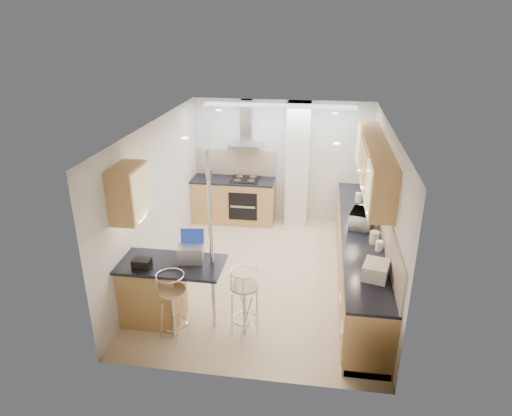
# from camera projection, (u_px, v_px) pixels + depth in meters

# --- Properties ---
(ground) EXTENTS (4.80, 4.80, 0.00)m
(ground) POSITION_uv_depth(u_px,v_px,m) (266.00, 274.00, 7.63)
(ground) COLOR beige
(ground) RESTS_ON ground
(room_shell) EXTENTS (3.64, 4.84, 2.51)m
(room_shell) POSITION_uv_depth(u_px,v_px,m) (289.00, 181.00, 7.33)
(room_shell) COLOR silver
(room_shell) RESTS_ON ground
(right_counter) EXTENTS (0.63, 4.40, 0.92)m
(right_counter) POSITION_uv_depth(u_px,v_px,m) (359.00, 257.00, 7.25)
(right_counter) COLOR tan
(right_counter) RESTS_ON ground
(back_counter) EXTENTS (1.70, 0.63, 0.92)m
(back_counter) POSITION_uv_depth(u_px,v_px,m) (234.00, 200.00, 9.50)
(back_counter) COLOR tan
(back_counter) RESTS_ON ground
(peninsula) EXTENTS (1.47, 0.72, 0.94)m
(peninsula) POSITION_uv_depth(u_px,v_px,m) (172.00, 292.00, 6.28)
(peninsula) COLOR tan
(peninsula) RESTS_ON ground
(microwave) EXTENTS (0.44, 0.55, 0.27)m
(microwave) POSITION_uv_depth(u_px,v_px,m) (362.00, 219.00, 7.15)
(microwave) COLOR white
(microwave) RESTS_ON right_counter
(laptop) EXTENTS (0.36, 0.29, 0.23)m
(laptop) POSITION_uv_depth(u_px,v_px,m) (191.00, 254.00, 6.10)
(laptop) COLOR #A3A5AA
(laptop) RESTS_ON peninsula
(bag) EXTENTS (0.23, 0.17, 0.13)m
(bag) POSITION_uv_depth(u_px,v_px,m) (142.00, 264.00, 5.96)
(bag) COLOR black
(bag) RESTS_ON peninsula
(bar_stool_near) EXTENTS (0.41, 0.41, 0.97)m
(bar_stool_near) POSITION_uv_depth(u_px,v_px,m) (172.00, 306.00, 5.96)
(bar_stool_near) COLOR tan
(bar_stool_near) RESTS_ON ground
(bar_stool_end) EXTENTS (0.54, 0.54, 0.97)m
(bar_stool_end) POSITION_uv_depth(u_px,v_px,m) (245.00, 302.00, 6.05)
(bar_stool_end) COLOR tan
(bar_stool_end) RESTS_ON ground
(jar_a) EXTENTS (0.16, 0.16, 0.16)m
(jar_a) POSITION_uv_depth(u_px,v_px,m) (362.00, 210.00, 7.64)
(jar_a) COLOR silver
(jar_a) RESTS_ON right_counter
(jar_b) EXTENTS (0.14, 0.14, 0.17)m
(jar_b) POSITION_uv_depth(u_px,v_px,m) (358.00, 198.00, 8.13)
(jar_b) COLOR silver
(jar_b) RESTS_ON right_counter
(jar_c) EXTENTS (0.14, 0.14, 0.18)m
(jar_c) POSITION_uv_depth(u_px,v_px,m) (374.00, 237.00, 6.65)
(jar_c) COLOR #B7B693
(jar_c) RESTS_ON right_counter
(jar_d) EXTENTS (0.11, 0.11, 0.15)m
(jar_d) POSITION_uv_depth(u_px,v_px,m) (379.00, 246.00, 6.44)
(jar_d) COLOR white
(jar_d) RESTS_ON right_counter
(bread_bin) EXTENTS (0.38, 0.44, 0.20)m
(bread_bin) POSITION_uv_depth(u_px,v_px,m) (376.00, 270.00, 5.77)
(bread_bin) COLOR silver
(bread_bin) RESTS_ON right_counter
(kettle) EXTENTS (0.16, 0.16, 0.20)m
(kettle) POSITION_uv_depth(u_px,v_px,m) (208.00, 174.00, 9.31)
(kettle) COLOR #A6A9AB
(kettle) RESTS_ON back_counter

